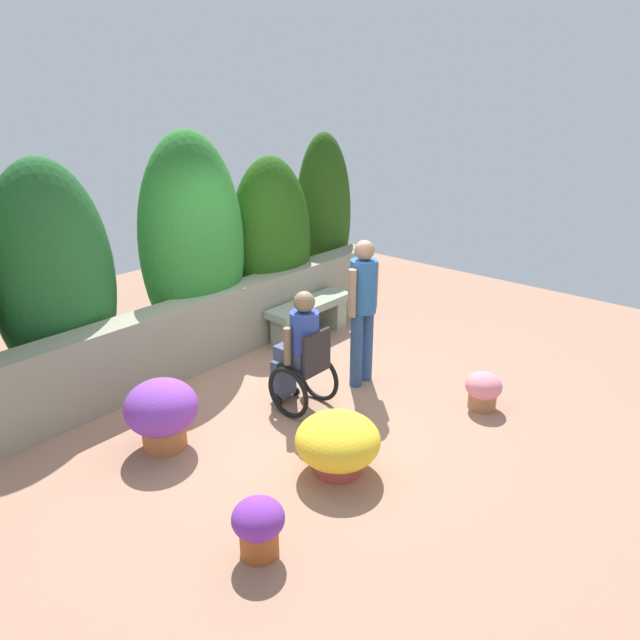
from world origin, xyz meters
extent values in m
plane|color=#A2755F|center=(0.00, 0.00, 0.00)|extent=(11.30, 11.30, 0.00)
cube|color=gray|center=(0.00, 1.48, 0.44)|extent=(6.39, 0.37, 0.89)
ellipsoid|color=#215A27|center=(-1.40, 2.15, 1.29)|extent=(1.34, 0.94, 2.59)
ellipsoid|color=#2B7A2B|center=(0.27, 1.90, 1.39)|extent=(1.42, 1.00, 2.78)
ellipsoid|color=#245313|center=(1.59, 1.86, 1.19)|extent=(1.30, 0.91, 2.37)
ellipsoid|color=#264D14|center=(3.00, 2.10, 1.30)|extent=(1.05, 0.73, 2.60)
cube|color=gray|center=(1.00, 1.05, 0.21)|extent=(0.20, 0.35, 0.41)
cube|color=gray|center=(1.98, 1.05, 0.21)|extent=(0.20, 0.35, 0.41)
cube|color=gray|center=(1.49, 1.05, 0.46)|extent=(1.34, 0.41, 0.10)
cube|color=black|center=(0.00, -0.19, 0.50)|extent=(0.40, 0.40, 0.06)
cube|color=black|center=(0.00, -0.37, 0.73)|extent=(0.40, 0.04, 0.40)
cube|color=black|center=(0.00, 0.13, 0.10)|extent=(0.28, 0.12, 0.03)
torus|color=black|center=(-0.24, -0.19, 0.28)|extent=(0.05, 0.56, 0.56)
torus|color=black|center=(0.24, -0.19, 0.28)|extent=(0.05, 0.56, 0.56)
cylinder|color=black|center=(-0.14, 0.06, 0.05)|extent=(0.03, 0.10, 0.10)
cylinder|color=black|center=(0.14, 0.06, 0.05)|extent=(0.03, 0.10, 0.10)
cube|color=#3E4A65|center=(0.00, -0.09, 0.61)|extent=(0.30, 0.40, 0.16)
cube|color=#3E4A65|center=(0.00, 0.11, 0.27)|extent=(0.26, 0.14, 0.43)
cylinder|color=#2E439E|center=(0.00, -0.21, 0.86)|extent=(0.30, 0.30, 0.50)
cylinder|color=brown|center=(-0.19, -0.15, 0.78)|extent=(0.08, 0.08, 0.40)
cylinder|color=brown|center=(0.19, -0.15, 0.78)|extent=(0.08, 0.08, 0.40)
sphere|color=brown|center=(0.00, -0.21, 1.22)|extent=(0.22, 0.22, 0.22)
cylinder|color=navy|center=(0.77, -0.29, 0.44)|extent=(0.14, 0.14, 0.89)
cylinder|color=navy|center=(0.97, -0.29, 0.44)|extent=(0.14, 0.14, 0.89)
cylinder|color=#2A5D9C|center=(0.87, -0.29, 1.18)|extent=(0.30, 0.30, 0.60)
cylinder|color=#9F785C|center=(0.67, -0.29, 1.15)|extent=(0.09, 0.09, 0.54)
cylinder|color=#9F785C|center=(1.07, -0.29, 1.15)|extent=(0.09, 0.09, 0.54)
sphere|color=#9F785C|center=(0.87, -0.29, 1.59)|extent=(0.22, 0.22, 0.22)
cylinder|color=#A9403C|center=(-0.62, -1.16, 0.10)|extent=(0.43, 0.43, 0.19)
ellipsoid|color=#316020|center=(-0.62, -1.16, 0.25)|extent=(0.47, 0.47, 0.16)
ellipsoid|color=yellow|center=(-0.62, -1.16, 0.32)|extent=(0.76, 0.76, 0.46)
cylinder|color=#A44F22|center=(-1.78, -1.36, 0.12)|extent=(0.29, 0.29, 0.24)
ellipsoid|color=#29703A|center=(-1.78, -1.36, 0.27)|extent=(0.32, 0.32, 0.10)
ellipsoid|color=purple|center=(-1.78, -1.36, 0.32)|extent=(0.39, 0.39, 0.29)
cylinder|color=#A66A44|center=(1.26, -1.64, 0.09)|extent=(0.30, 0.30, 0.18)
ellipsoid|color=#105D1F|center=(1.26, -1.64, 0.22)|extent=(0.33, 0.33, 0.10)
ellipsoid|color=pink|center=(1.26, -1.64, 0.26)|extent=(0.39, 0.39, 0.29)
cylinder|color=#AE6335|center=(-1.41, 0.34, 0.14)|extent=(0.42, 0.42, 0.28)
ellipsoid|color=#277A22|center=(-1.41, 0.34, 0.35)|extent=(0.46, 0.46, 0.18)
ellipsoid|color=purple|center=(-1.41, 0.34, 0.43)|extent=(0.69, 0.69, 0.52)
camera|label=1|loc=(-4.02, -3.89, 3.21)|focal=32.55mm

